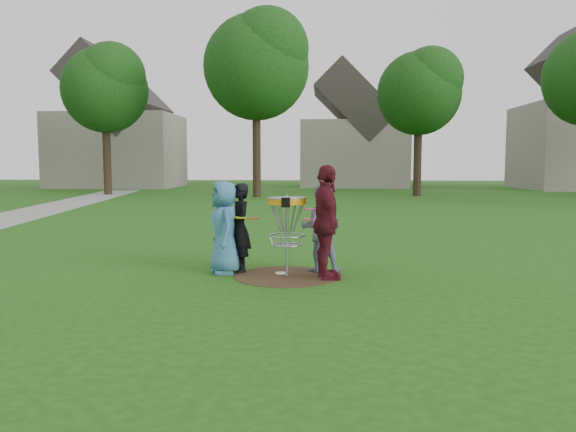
# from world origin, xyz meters

# --- Properties ---
(ground) EXTENTS (100.00, 100.00, 0.00)m
(ground) POSITION_xyz_m (0.00, 0.00, 0.00)
(ground) COLOR #19470F
(ground) RESTS_ON ground
(dirt_patch) EXTENTS (1.80, 1.80, 0.01)m
(dirt_patch) POSITION_xyz_m (0.00, 0.00, 0.00)
(dirt_patch) COLOR #47331E
(dirt_patch) RESTS_ON ground
(player_blue) EXTENTS (0.76, 0.92, 1.61)m
(player_blue) POSITION_xyz_m (-1.09, 0.20, 0.80)
(player_blue) COLOR teal
(player_blue) RESTS_ON ground
(player_black) EXTENTS (0.57, 0.67, 1.56)m
(player_black) POSITION_xyz_m (-0.85, 0.38, 0.78)
(player_black) COLOR black
(player_black) RESTS_ON ground
(player_grey) EXTENTS (0.75, 0.59, 1.54)m
(player_grey) POSITION_xyz_m (0.57, 0.47, 0.77)
(player_grey) COLOR slate
(player_grey) RESTS_ON ground
(player_maroon) EXTENTS (0.67, 1.18, 1.89)m
(player_maroon) POSITION_xyz_m (0.66, -0.17, 0.94)
(player_maroon) COLOR #52121D
(player_maroon) RESTS_ON ground
(disc_on_grass) EXTENTS (0.22, 0.22, 0.02)m
(disc_on_grass) POSITION_xyz_m (-0.11, 0.22, 0.01)
(disc_on_grass) COLOR white
(disc_on_grass) RESTS_ON ground
(disc_golf_basket) EXTENTS (0.66, 0.67, 1.38)m
(disc_golf_basket) POSITION_xyz_m (0.00, -0.00, 1.02)
(disc_golf_basket) COLOR #9EA0A5
(disc_golf_basket) RESTS_ON ground
(held_discs) EXTENTS (1.43, 0.61, 0.23)m
(held_discs) POSITION_xyz_m (-0.17, 0.15, 1.01)
(held_discs) COLOR #C8DE18
(held_discs) RESTS_ON ground
(tree_row) EXTENTS (51.20, 17.42, 9.90)m
(tree_row) POSITION_xyz_m (0.44, 20.67, 6.21)
(tree_row) COLOR #38281C
(tree_row) RESTS_ON ground
(house_row) EXTENTS (44.50, 10.65, 11.62)m
(house_row) POSITION_xyz_m (4.78, 33.07, 4.14)
(house_row) COLOR gray
(house_row) RESTS_ON ground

